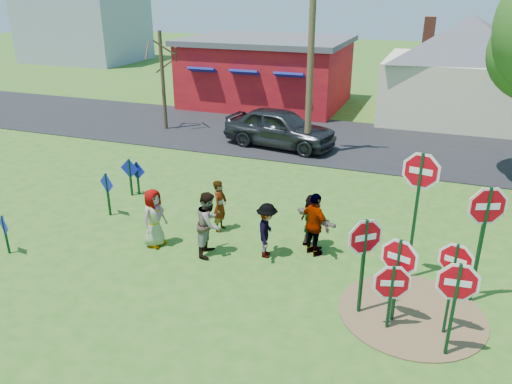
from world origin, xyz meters
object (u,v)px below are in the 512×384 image
at_px(suv, 280,128).
at_px(stop_sign_b, 419,184).
at_px(person_b, 220,206).
at_px(person_a, 154,218).
at_px(stop_sign_d, 486,216).
at_px(stop_sign_c, 454,269).
at_px(stop_sign_a, 398,264).
at_px(utility_pole, 311,47).

bearing_deg(suv, stop_sign_b, -136.97).
xyz_separation_m(stop_sign_b, person_b, (-5.43, 0.79, -1.71)).
bearing_deg(person_a, person_b, -31.95).
bearing_deg(person_a, stop_sign_d, -79.03).
bearing_deg(stop_sign_b, stop_sign_d, -8.69).
bearing_deg(stop_sign_b, suv, 135.69).
relative_size(person_b, suv, 0.31).
xyz_separation_m(stop_sign_c, person_b, (-6.33, 2.75, -0.77)).
bearing_deg(stop_sign_a, stop_sign_b, 102.49).
bearing_deg(utility_pole, suv, 151.98).
height_order(stop_sign_c, suv, stop_sign_c).
relative_size(stop_sign_a, stop_sign_c, 0.95).
height_order(stop_sign_a, person_a, stop_sign_a).
height_order(stop_sign_b, utility_pole, utility_pole).
relative_size(stop_sign_b, person_b, 2.18).
distance_m(person_b, utility_pole, 8.55).
xyz_separation_m(person_a, utility_pole, (1.91, 9.16, 3.65)).
xyz_separation_m(stop_sign_a, stop_sign_c, (1.06, -0.06, 0.13)).
bearing_deg(stop_sign_b, stop_sign_a, -83.64).
bearing_deg(suv, utility_pole, -109.27).
relative_size(stop_sign_b, suv, 0.68).
distance_m(stop_sign_b, utility_pole, 9.96).
bearing_deg(stop_sign_a, person_b, 170.45).
distance_m(stop_sign_c, stop_sign_d, 1.65).
height_order(stop_sign_a, utility_pole, utility_pole).
height_order(stop_sign_d, person_b, stop_sign_d).
xyz_separation_m(stop_sign_b, stop_sign_d, (1.44, -0.53, -0.34)).
relative_size(stop_sign_b, person_a, 2.05).
distance_m(stop_sign_d, person_a, 8.29).
height_order(stop_sign_b, person_b, stop_sign_b).
distance_m(stop_sign_b, stop_sign_d, 1.57).
bearing_deg(stop_sign_b, person_b, -176.87).
height_order(stop_sign_d, person_a, stop_sign_d).
xyz_separation_m(stop_sign_d, person_b, (-6.87, 1.32, -1.37)).
relative_size(stop_sign_a, utility_pole, 0.25).
bearing_deg(utility_pole, stop_sign_a, -65.75).
xyz_separation_m(stop_sign_d, utility_pole, (-6.28, 9.00, 2.33)).
bearing_deg(suv, stop_sign_c, -138.55).
relative_size(stop_sign_a, person_a, 1.27).
bearing_deg(stop_sign_d, person_a, 158.32).
bearing_deg(stop_sign_d, person_b, 146.35).
bearing_deg(person_b, stop_sign_b, -98.15).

